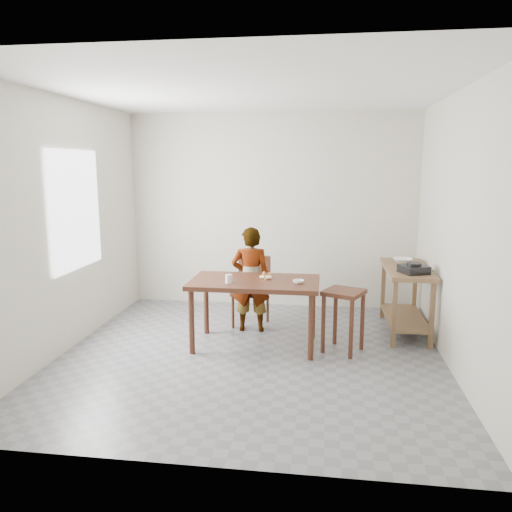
# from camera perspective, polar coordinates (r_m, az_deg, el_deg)

# --- Properties ---
(floor) EXTENTS (4.00, 4.00, 0.04)m
(floor) POSITION_cam_1_polar(r_m,az_deg,el_deg) (5.40, -0.59, -11.49)
(floor) COLOR slate
(floor) RESTS_ON ground
(ceiling) EXTENTS (4.00, 4.00, 0.04)m
(ceiling) POSITION_cam_1_polar(r_m,az_deg,el_deg) (5.06, -0.65, 18.67)
(ceiling) COLOR white
(ceiling) RESTS_ON wall_back
(wall_back) EXTENTS (4.00, 0.04, 2.70)m
(wall_back) POSITION_cam_1_polar(r_m,az_deg,el_deg) (7.04, 1.81, 5.16)
(wall_back) COLOR beige
(wall_back) RESTS_ON ground
(wall_front) EXTENTS (4.00, 0.04, 2.70)m
(wall_front) POSITION_cam_1_polar(r_m,az_deg,el_deg) (3.09, -6.15, -1.63)
(wall_front) COLOR beige
(wall_front) RESTS_ON ground
(wall_left) EXTENTS (0.04, 4.00, 2.70)m
(wall_left) POSITION_cam_1_polar(r_m,az_deg,el_deg) (5.71, -21.15, 3.24)
(wall_left) COLOR beige
(wall_left) RESTS_ON ground
(wall_right) EXTENTS (0.04, 4.00, 2.70)m
(wall_right) POSITION_cam_1_polar(r_m,az_deg,el_deg) (5.16, 22.20, 2.48)
(wall_right) COLOR beige
(wall_right) RESTS_ON ground
(window_pane) EXTENTS (0.02, 1.10, 1.30)m
(window_pane) POSITION_cam_1_polar(r_m,az_deg,el_deg) (5.84, -19.88, 4.96)
(window_pane) COLOR white
(window_pane) RESTS_ON wall_left
(dining_table) EXTENTS (1.40, 0.80, 0.75)m
(dining_table) POSITION_cam_1_polar(r_m,az_deg,el_deg) (5.55, -0.14, -6.55)
(dining_table) COLOR #422114
(dining_table) RESTS_ON floor
(prep_counter) EXTENTS (0.50, 1.20, 0.80)m
(prep_counter) POSITION_cam_1_polar(r_m,az_deg,el_deg) (6.24, 16.69, -4.83)
(prep_counter) COLOR brown
(prep_counter) RESTS_ON floor
(child) EXTENTS (0.48, 0.34, 1.27)m
(child) POSITION_cam_1_polar(r_m,az_deg,el_deg) (5.99, -0.61, -2.69)
(child) COLOR silver
(child) RESTS_ON floor
(dining_chair) EXTENTS (0.46, 0.46, 0.86)m
(dining_chair) POSITION_cam_1_polar(r_m,az_deg,el_deg) (6.24, -0.62, -4.10)
(dining_chair) COLOR #422114
(dining_chair) RESTS_ON floor
(stool) EXTENTS (0.51, 0.51, 0.68)m
(stool) POSITION_cam_1_polar(r_m,az_deg,el_deg) (5.48, 9.91, -7.32)
(stool) COLOR #422114
(stool) RESTS_ON floor
(glass_tumbler) EXTENTS (0.10, 0.10, 0.09)m
(glass_tumbler) POSITION_cam_1_polar(r_m,az_deg,el_deg) (5.32, -3.13, -2.62)
(glass_tumbler) COLOR white
(glass_tumbler) RESTS_ON dining_table
(small_bowl) EXTENTS (0.14, 0.14, 0.04)m
(small_bowl) POSITION_cam_1_polar(r_m,az_deg,el_deg) (5.31, 4.85, -2.94)
(small_bowl) COLOR white
(small_bowl) RESTS_ON dining_table
(banana) EXTENTS (0.18, 0.15, 0.05)m
(banana) POSITION_cam_1_polar(r_m,az_deg,el_deg) (5.49, 1.11, -2.38)
(banana) COLOR gold
(banana) RESTS_ON dining_table
(serving_bowl) EXTENTS (0.25, 0.25, 0.06)m
(serving_bowl) POSITION_cam_1_polar(r_m,az_deg,el_deg) (6.40, 16.39, -0.50)
(serving_bowl) COLOR white
(serving_bowl) RESTS_ON prep_counter
(gas_burner) EXTENTS (0.35, 0.35, 0.09)m
(gas_burner) POSITION_cam_1_polar(r_m,az_deg,el_deg) (5.83, 17.57, -1.45)
(gas_burner) COLOR black
(gas_burner) RESTS_ON prep_counter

